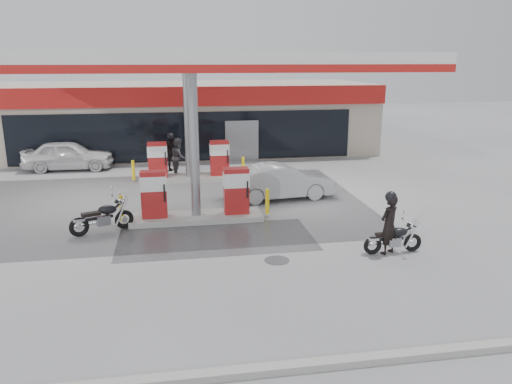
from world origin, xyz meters
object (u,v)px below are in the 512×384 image
(sedan_white, at_px, (68,155))
(biker_walking, at_px, (171,153))
(parked_motorcycle, at_px, (103,218))
(parked_car_left, at_px, (87,152))
(attendant, at_px, (179,157))
(pump_island_far, at_px, (189,165))
(pump_island_near, at_px, (196,200))
(main_motorcycle, at_px, (394,239))
(hatchback_silver, at_px, (281,182))
(biker_main, at_px, (389,225))
(parked_car_right, at_px, (330,142))

(sedan_white, bearing_deg, biker_walking, -100.06)
(parked_motorcycle, height_order, parked_car_left, parked_car_left)
(attendant, bearing_deg, sedan_white, 71.64)
(parked_motorcycle, bearing_deg, parked_car_left, 77.63)
(attendant, height_order, biker_walking, attendant)
(pump_island_far, distance_m, attendant, 1.11)
(pump_island_near, relative_size, main_motorcycle, 2.91)
(parked_motorcycle, relative_size, parked_car_left, 0.49)
(sedan_white, relative_size, biker_walking, 2.47)
(main_motorcycle, relative_size, biker_walking, 1.00)
(main_motorcycle, distance_m, sedan_white, 17.37)
(pump_island_near, height_order, sedan_white, pump_island_near)
(main_motorcycle, bearing_deg, hatchback_silver, 106.25)
(pump_island_far, height_order, biker_walking, pump_island_far)
(biker_main, bearing_deg, attendant, -92.45)
(main_motorcycle, height_order, sedan_white, sedan_white)
(parked_motorcycle, relative_size, parked_car_right, 0.48)
(biker_main, distance_m, sedan_white, 17.25)
(pump_island_far, relative_size, parked_motorcycle, 2.62)
(hatchback_silver, bearing_deg, parked_motorcycle, 108.08)
(parked_car_left, height_order, biker_walking, biker_walking)
(pump_island_far, height_order, parked_car_right, pump_island_far)
(parked_car_left, bearing_deg, parked_car_right, -87.63)
(main_motorcycle, distance_m, parked_car_left, 18.13)
(parked_car_right, bearing_deg, pump_island_far, 129.13)
(hatchback_silver, xyz_separation_m, biker_walking, (-4.26, 6.00, 0.19))
(parked_car_left, bearing_deg, pump_island_near, -157.06)
(biker_main, height_order, parked_car_left, biker_main)
(pump_island_near, height_order, main_motorcycle, pump_island_near)
(parked_car_left, bearing_deg, main_motorcycle, -147.13)
(pump_island_far, height_order, main_motorcycle, pump_island_far)
(pump_island_near, xyz_separation_m, biker_main, (5.23, -4.00, 0.15))
(biker_main, bearing_deg, pump_island_near, -67.12)
(main_motorcycle, height_order, parked_car_left, parked_car_left)
(biker_main, xyz_separation_m, sedan_white, (-11.10, 13.20, -0.12))
(sedan_white, xyz_separation_m, biker_walking, (5.08, -1.00, 0.14))
(sedan_white, bearing_deg, pump_island_near, -146.41)
(attendant, bearing_deg, biker_main, -149.05)
(biker_main, bearing_deg, biker_walking, -93.45)
(pump_island_far, relative_size, parked_car_right, 1.27)
(main_motorcycle, xyz_separation_m, parked_motorcycle, (-8.43, 3.22, 0.07))
(pump_island_far, distance_m, parked_motorcycle, 7.42)
(main_motorcycle, relative_size, parked_car_right, 0.44)
(main_motorcycle, xyz_separation_m, biker_walking, (-6.21, 12.20, 0.48))
(sedan_white, bearing_deg, parked_car_right, -78.01)
(parked_motorcycle, xyz_separation_m, sedan_white, (-2.86, 9.98, 0.27))
(pump_island_near, distance_m, attendant, 7.02)
(pump_island_far, distance_m, biker_main, 11.29)
(biker_walking, bearing_deg, parked_motorcycle, -131.33)
(pump_island_near, relative_size, hatchback_silver, 1.23)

